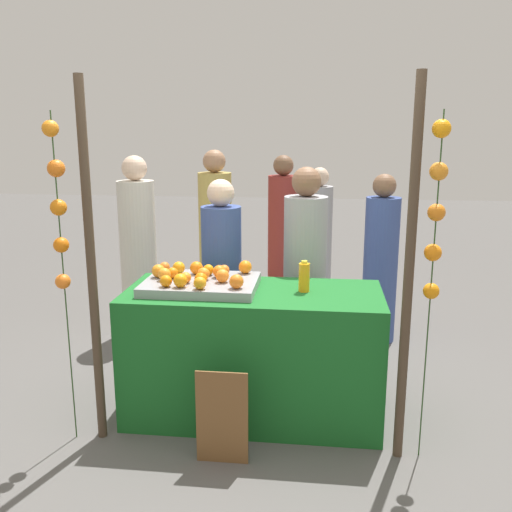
{
  "coord_description": "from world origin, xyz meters",
  "views": [
    {
      "loc": [
        0.42,
        -3.47,
        1.92
      ],
      "look_at": [
        0.0,
        0.15,
        1.08
      ],
      "focal_mm": 38.99,
      "sensor_mm": 36.0,
      "label": 1
    }
  ],
  "objects_px": {
    "orange_0": "(165,267)",
    "vendor_right": "(304,281)",
    "chalkboard_sign": "(222,418)",
    "vendor_left": "(222,285)",
    "orange_1": "(173,273)",
    "stall_counter": "(253,353)",
    "juice_bottle": "(304,277)"
  },
  "relations": [
    {
      "from": "stall_counter",
      "to": "orange_1",
      "type": "xyz_separation_m",
      "value": [
        -0.55,
        0.02,
        0.54
      ]
    },
    {
      "from": "orange_0",
      "to": "orange_1",
      "type": "relative_size",
      "value": 0.97
    },
    {
      "from": "orange_1",
      "to": "chalkboard_sign",
      "type": "bearing_deg",
      "value": -54.54
    },
    {
      "from": "stall_counter",
      "to": "orange_0",
      "type": "bearing_deg",
      "value": 164.5
    },
    {
      "from": "stall_counter",
      "to": "orange_1",
      "type": "relative_size",
      "value": 22.36
    },
    {
      "from": "orange_0",
      "to": "vendor_right",
      "type": "xyz_separation_m",
      "value": [
        0.96,
        0.51,
        -0.21
      ]
    },
    {
      "from": "orange_0",
      "to": "vendor_left",
      "type": "height_order",
      "value": "vendor_left"
    },
    {
      "from": "juice_bottle",
      "to": "vendor_left",
      "type": "distance_m",
      "value": 0.95
    },
    {
      "from": "orange_0",
      "to": "orange_1",
      "type": "height_order",
      "value": "orange_1"
    },
    {
      "from": "chalkboard_sign",
      "to": "vendor_right",
      "type": "relative_size",
      "value": 0.36
    },
    {
      "from": "stall_counter",
      "to": "orange_0",
      "type": "distance_m",
      "value": 0.86
    },
    {
      "from": "juice_bottle",
      "to": "vendor_right",
      "type": "relative_size",
      "value": 0.13
    },
    {
      "from": "orange_0",
      "to": "orange_1",
      "type": "bearing_deg",
      "value": -57.64
    },
    {
      "from": "orange_0",
      "to": "vendor_left",
      "type": "xyz_separation_m",
      "value": [
        0.31,
        0.49,
        -0.26
      ]
    },
    {
      "from": "vendor_left",
      "to": "vendor_right",
      "type": "xyz_separation_m",
      "value": [
        0.65,
        0.02,
        0.04
      ]
    },
    {
      "from": "stall_counter",
      "to": "juice_bottle",
      "type": "distance_m",
      "value": 0.63
    },
    {
      "from": "stall_counter",
      "to": "vendor_left",
      "type": "distance_m",
      "value": 0.8
    },
    {
      "from": "vendor_right",
      "to": "chalkboard_sign",
      "type": "bearing_deg",
      "value": -108.45
    },
    {
      "from": "orange_1",
      "to": "chalkboard_sign",
      "type": "height_order",
      "value": "orange_1"
    },
    {
      "from": "chalkboard_sign",
      "to": "vendor_left",
      "type": "xyz_separation_m",
      "value": [
        -0.22,
        1.26,
        0.44
      ]
    },
    {
      "from": "orange_1",
      "to": "chalkboard_sign",
      "type": "xyz_separation_m",
      "value": [
        0.44,
        -0.61,
        -0.7
      ]
    },
    {
      "from": "orange_0",
      "to": "chalkboard_sign",
      "type": "relative_size",
      "value": 0.13
    },
    {
      "from": "orange_1",
      "to": "juice_bottle",
      "type": "height_order",
      "value": "juice_bottle"
    },
    {
      "from": "juice_bottle",
      "to": "vendor_left",
      "type": "relative_size",
      "value": 0.13
    },
    {
      "from": "orange_0",
      "to": "chalkboard_sign",
      "type": "distance_m",
      "value": 1.16
    },
    {
      "from": "orange_1",
      "to": "chalkboard_sign",
      "type": "distance_m",
      "value": 1.02
    },
    {
      "from": "juice_bottle",
      "to": "vendor_left",
      "type": "height_order",
      "value": "vendor_left"
    },
    {
      "from": "orange_0",
      "to": "juice_bottle",
      "type": "distance_m",
      "value": 0.99
    },
    {
      "from": "orange_1",
      "to": "vendor_left",
      "type": "bearing_deg",
      "value": 71.42
    },
    {
      "from": "orange_1",
      "to": "vendor_right",
      "type": "bearing_deg",
      "value": 37.62
    },
    {
      "from": "juice_bottle",
      "to": "chalkboard_sign",
      "type": "distance_m",
      "value": 1.03
    },
    {
      "from": "juice_bottle",
      "to": "vendor_right",
      "type": "xyz_separation_m",
      "value": [
        -0.01,
        0.66,
        -0.21
      ]
    }
  ]
}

